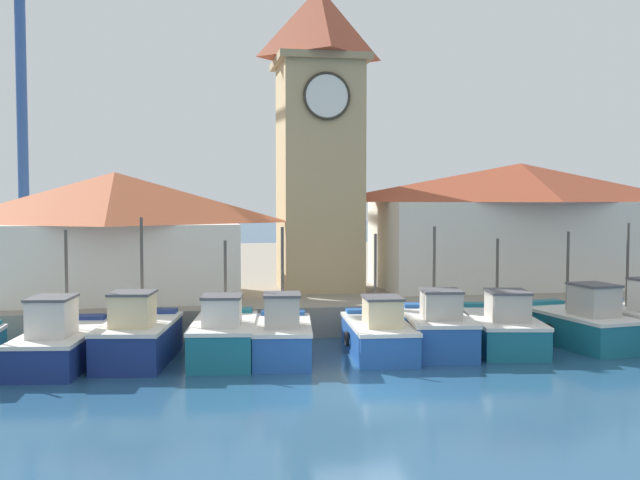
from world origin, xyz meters
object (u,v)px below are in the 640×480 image
object	(u,v)px
clock_tower	(319,131)
fishing_boat_left_inner	(138,337)
fishing_boat_center	(282,336)
warehouse_left	(116,234)
fishing_boat_mid_right	(378,334)
fishing_boat_far_right	(579,324)
fishing_boat_mid_left	(224,336)
port_crane_near	(26,121)
fishing_boat_right_inner	(437,329)
fishing_boat_end_right	(639,321)
fishing_boat_right_outer	(501,327)
warehouse_right	(520,223)
fishing_boat_left_outer	(61,342)

from	to	relation	value
clock_tower	fishing_boat_left_inner	bearing A→B (deg)	-130.86
fishing_boat_center	warehouse_left	world-z (taller)	warehouse_left
fishing_boat_mid_right	fishing_boat_far_right	bearing A→B (deg)	2.75
fishing_boat_mid_right	fishing_boat_center	bearing A→B (deg)	-176.69
fishing_boat_mid_left	clock_tower	bearing A→B (deg)	61.78
fishing_boat_mid_right	port_crane_near	distance (m)	25.38
fishing_boat_mid_right	fishing_boat_mid_left	bearing A→B (deg)	179.08
warehouse_left	fishing_boat_mid_left	bearing A→B (deg)	-60.77
fishing_boat_right_inner	fishing_boat_end_right	distance (m)	7.47
fishing_boat_right_outer	warehouse_right	distance (m)	9.68
fishing_boat_far_right	warehouse_left	size ratio (longest dim) A/B	0.51
fishing_boat_mid_left	warehouse_right	distance (m)	16.43
fishing_boat_left_inner	fishing_boat_right_inner	world-z (taller)	fishing_boat_left_inner
fishing_boat_left_outer	fishing_boat_right_inner	size ratio (longest dim) A/B	1.17
fishing_boat_left_inner	fishing_boat_mid_right	size ratio (longest dim) A/B	0.98
fishing_boat_right_inner	fishing_boat_right_outer	world-z (taller)	fishing_boat_right_inner
fishing_boat_right_outer	warehouse_left	world-z (taller)	warehouse_left
fishing_boat_left_outer	fishing_boat_left_inner	bearing A→B (deg)	2.11
fishing_boat_left_inner	fishing_boat_mid_left	xyz separation A→B (m)	(2.66, -0.16, -0.03)
fishing_boat_right_inner	port_crane_near	size ratio (longest dim) A/B	0.21
warehouse_right	port_crane_near	bearing A→B (deg)	155.66
fishing_boat_mid_left	fishing_boat_far_right	distance (m)	12.35
warehouse_right	fishing_boat_end_right	bearing A→B (deg)	-85.22
fishing_boat_mid_right	fishing_boat_left_inner	bearing A→B (deg)	178.18
fishing_boat_mid_left	fishing_boat_right_outer	distance (m)	9.47
warehouse_left	warehouse_right	distance (m)	17.81
fishing_boat_mid_left	fishing_boat_center	size ratio (longest dim) A/B	1.06
fishing_boat_mid_left	fishing_boat_far_right	size ratio (longest dim) A/B	0.91
fishing_boat_left_outer	fishing_boat_end_right	world-z (taller)	fishing_boat_end_right
fishing_boat_left_outer	clock_tower	size ratio (longest dim) A/B	0.36
fishing_boat_far_right	clock_tower	world-z (taller)	clock_tower
fishing_boat_center	port_crane_near	bearing A→B (deg)	120.80
fishing_boat_end_right	fishing_boat_center	bearing A→B (deg)	-178.61
fishing_boat_far_right	fishing_boat_right_inner	bearing A→B (deg)	-177.06
port_crane_near	fishing_boat_mid_right	bearing A→B (deg)	-52.38
fishing_boat_far_right	port_crane_near	bearing A→B (deg)	139.72
fishing_boat_center	fishing_boat_mid_right	bearing A→B (deg)	3.31
fishing_boat_left_outer	fishing_boat_right_inner	bearing A→B (deg)	-0.37
fishing_boat_left_outer	fishing_boat_left_inner	xyz separation A→B (m)	(2.32, 0.09, 0.07)
fishing_boat_mid_right	warehouse_right	xyz separation A→B (m)	(8.81, 8.34, 3.29)
fishing_boat_center	clock_tower	size ratio (longest dim) A/B	0.30
fishing_boat_left_outer	fishing_boat_far_right	xyz separation A→B (m)	(17.33, 0.19, 0.02)
fishing_boat_mid_right	fishing_boat_far_right	world-z (taller)	fishing_boat_mid_right
fishing_boat_mid_left	warehouse_left	bearing A→B (deg)	119.23
fishing_boat_mid_right	clock_tower	distance (m)	11.35
fishing_boat_far_right	fishing_boat_mid_left	bearing A→B (deg)	-178.74
fishing_boat_right_outer	port_crane_near	distance (m)	27.93
clock_tower	warehouse_left	distance (m)	9.68
fishing_boat_left_outer	clock_tower	xyz separation A→B (m)	(9.56, 8.46, 7.33)
clock_tower	port_crane_near	xyz separation A→B (m)	(-14.14, 10.30, 1.21)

